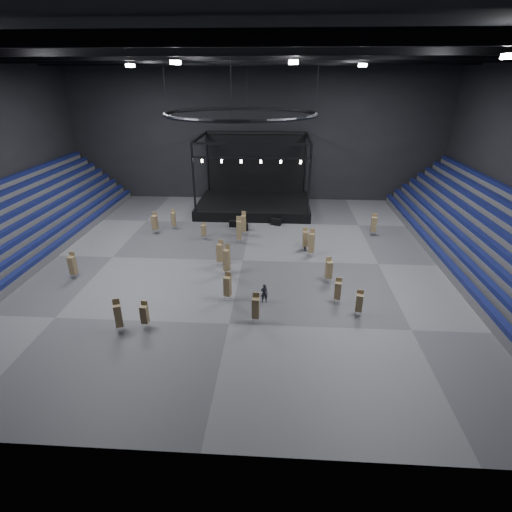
# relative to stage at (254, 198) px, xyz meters

# --- Properties ---
(floor) EXTENTS (50.00, 50.00, 0.00)m
(floor) POSITION_rel_stage_xyz_m (-0.00, -16.24, -1.45)
(floor) COLOR #575759
(floor) RESTS_ON ground
(ceiling) EXTENTS (50.00, 42.00, 0.20)m
(ceiling) POSITION_rel_stage_xyz_m (-0.00, -16.24, 16.55)
(ceiling) COLOR black
(ceiling) RESTS_ON wall_back
(wall_back) EXTENTS (50.00, 0.20, 18.00)m
(wall_back) POSITION_rel_stage_xyz_m (-0.00, 4.76, 7.55)
(wall_back) COLOR black
(wall_back) RESTS_ON ground
(wall_front) EXTENTS (50.00, 0.20, 18.00)m
(wall_front) POSITION_rel_stage_xyz_m (-0.00, -37.24, 7.55)
(wall_front) COLOR black
(wall_front) RESTS_ON ground
(bleachers_left) EXTENTS (7.20, 40.00, 6.40)m
(bleachers_left) POSITION_rel_stage_xyz_m (-22.94, -16.24, 0.28)
(bleachers_left) COLOR #4D4D50
(bleachers_left) RESTS_ON floor
(bleachers_right) EXTENTS (7.20, 40.00, 6.40)m
(bleachers_right) POSITION_rel_stage_xyz_m (22.94, -16.24, 0.28)
(bleachers_right) COLOR #4D4D50
(bleachers_right) RESTS_ON floor
(stage) EXTENTS (14.00, 10.00, 9.20)m
(stage) POSITION_rel_stage_xyz_m (0.00, 0.00, 0.00)
(stage) COLOR black
(stage) RESTS_ON floor
(truss_ring) EXTENTS (12.30, 12.30, 5.15)m
(truss_ring) POSITION_rel_stage_xyz_m (-0.00, -16.24, 11.55)
(truss_ring) COLOR black
(truss_ring) RESTS_ON ceiling
(roof_girders) EXTENTS (49.00, 30.35, 0.70)m
(roof_girders) POSITION_rel_stage_xyz_m (-0.00, -16.24, 15.75)
(roof_girders) COLOR black
(roof_girders) RESTS_ON ceiling
(floodlights) EXTENTS (28.60, 16.60, 0.25)m
(floodlights) POSITION_rel_stage_xyz_m (-0.00, -20.24, 15.15)
(floodlights) COLOR white
(floodlights) RESTS_ON roof_girders
(flight_case_left) EXTENTS (1.10, 0.57, 0.72)m
(flight_case_left) POSITION_rel_stage_xyz_m (-1.85, -7.10, -1.09)
(flight_case_left) COLOR black
(flight_case_left) RESTS_ON floor
(flight_case_mid) EXTENTS (1.27, 0.73, 0.81)m
(flight_case_mid) POSITION_rel_stage_xyz_m (-0.75, -8.18, -1.05)
(flight_case_mid) COLOR black
(flight_case_mid) RESTS_ON floor
(flight_case_right) EXTENTS (1.27, 0.96, 0.76)m
(flight_case_right) POSITION_rel_stage_xyz_m (2.95, -6.21, -1.07)
(flight_case_right) COLOR black
(flight_case_right) RESTS_ON floor
(chair_stack_0) EXTENTS (0.66, 0.66, 2.40)m
(chair_stack_0) POSITION_rel_stage_xyz_m (-10.21, -9.71, -0.18)
(chair_stack_0) COLOR silver
(chair_stack_0) RESTS_ON floor
(chair_stack_1) EXTENTS (0.65, 0.65, 2.47)m
(chair_stack_1) POSITION_rel_stage_xyz_m (-1.94, -17.38, -0.17)
(chair_stack_1) COLOR silver
(chair_stack_1) RESTS_ON floor
(chair_stack_2) EXTENTS (0.61, 0.61, 2.32)m
(chair_stack_2) POSITION_rel_stage_xyz_m (-0.48, -23.47, -0.23)
(chair_stack_2) COLOR silver
(chair_stack_2) RESTS_ON floor
(chair_stack_3) EXTENTS (0.49, 0.49, 1.98)m
(chair_stack_3) POSITION_rel_stage_xyz_m (-5.64, -27.48, -0.39)
(chair_stack_3) COLOR silver
(chair_stack_3) RESTS_ON floor
(chair_stack_4) EXTENTS (0.63, 0.63, 2.75)m
(chair_stack_4) POSITION_rel_stage_xyz_m (6.41, -14.80, -0.04)
(chair_stack_4) COLOR silver
(chair_stack_4) RESTS_ON floor
(chair_stack_5) EXTENTS (0.58, 0.58, 2.23)m
(chair_stack_5) POSITION_rel_stage_xyz_m (7.51, -20.06, -0.27)
(chair_stack_5) COLOR silver
(chair_stack_5) RESTS_ON floor
(chair_stack_6) EXTENTS (0.55, 0.55, 2.38)m
(chair_stack_6) POSITION_rel_stage_xyz_m (-14.00, -20.65, -0.20)
(chair_stack_6) COLOR silver
(chair_stack_6) RESTS_ON floor
(chair_stack_7) EXTENTS (0.55, 0.55, 2.67)m
(chair_stack_7) POSITION_rel_stage_xyz_m (-0.51, -9.72, -0.10)
(chair_stack_7) COLOR silver
(chair_stack_7) RESTS_ON floor
(chair_stack_8) EXTENTS (0.55, 0.55, 1.99)m
(chair_stack_8) POSITION_rel_stage_xyz_m (9.15, -25.05, -0.38)
(chair_stack_8) COLOR silver
(chair_stack_8) RESTS_ON floor
(chair_stack_9) EXTENTS (0.53, 0.53, 2.27)m
(chair_stack_9) POSITION_rel_stage_xyz_m (1.85, -26.41, -0.25)
(chair_stack_9) COLOR silver
(chair_stack_9) RESTS_ON floor
(chair_stack_10) EXTENTS (0.63, 0.63, 2.39)m
(chair_stack_10) POSITION_rel_stage_xyz_m (-7.24, -27.99, -0.21)
(chair_stack_10) COLOR silver
(chair_stack_10) RESTS_ON floor
(chair_stack_11) EXTENTS (0.52, 0.52, 1.83)m
(chair_stack_11) POSITION_rel_stage_xyz_m (-4.61, -11.04, -0.47)
(chair_stack_11) COLOR silver
(chair_stack_11) RESTS_ON floor
(chair_stack_12) EXTENTS (0.57, 0.57, 2.06)m
(chair_stack_12) POSITION_rel_stage_xyz_m (7.85, -23.40, -0.35)
(chair_stack_12) COLOR silver
(chair_stack_12) RESTS_ON floor
(chair_stack_13) EXTENTS (0.56, 0.56, 2.30)m
(chair_stack_13) POSITION_rel_stage_xyz_m (5.91, -13.34, -0.24)
(chair_stack_13) COLOR silver
(chair_stack_13) RESTS_ON floor
(chair_stack_14) EXTENTS (0.57, 0.57, 2.42)m
(chair_stack_14) POSITION_rel_stage_xyz_m (13.47, -8.80, -0.17)
(chair_stack_14) COLOR silver
(chair_stack_14) RESTS_ON floor
(chair_stack_15) EXTENTS (0.55, 0.55, 2.80)m
(chair_stack_15) POSITION_rel_stage_xyz_m (-0.80, -11.80, -0.03)
(chair_stack_15) COLOR silver
(chair_stack_15) RESTS_ON floor
(chair_stack_16) EXTENTS (0.44, 0.44, 2.27)m
(chair_stack_16) POSITION_rel_stage_xyz_m (-8.53, -8.22, -0.28)
(chair_stack_16) COLOR silver
(chair_stack_16) RESTS_ON floor
(chair_stack_17) EXTENTS (0.62, 0.62, 2.78)m
(chair_stack_17) POSITION_rel_stage_xyz_m (-1.10, -19.14, -0.04)
(chair_stack_17) COLOR silver
(chair_stack_17) RESTS_ON floor
(man_center) EXTENTS (0.61, 0.45, 1.53)m
(man_center) POSITION_rel_stage_xyz_m (2.32, -23.63, -0.68)
(man_center) COLOR black
(man_center) RESTS_ON floor
(crew_member) EXTENTS (0.67, 0.83, 1.63)m
(crew_member) POSITION_rel_stage_xyz_m (6.06, -13.27, -0.64)
(crew_member) COLOR black
(crew_member) RESTS_ON floor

